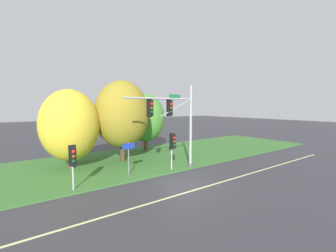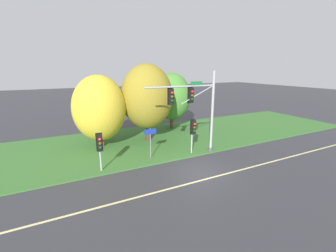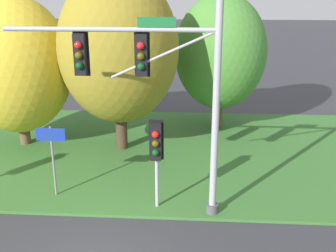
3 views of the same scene
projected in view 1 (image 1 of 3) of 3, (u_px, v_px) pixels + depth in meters
name	position (u px, v px, depth m)	size (l,w,h in m)	color
ground_plane	(183.00, 185.00, 15.41)	(160.00, 160.00, 0.00)	#333338
lane_stripe	(195.00, 190.00, 14.44)	(36.00, 0.16, 0.01)	beige
grass_verge	(129.00, 160.00, 22.05)	(48.00, 11.50, 0.10)	#386B2D
traffic_signal_mast	(175.00, 117.00, 18.22)	(6.46, 0.49, 7.04)	#9EA0A5
pedestrian_signal_near_kerb	(73.00, 158.00, 13.88)	(0.46, 0.55, 2.88)	#9EA0A5
pedestrian_signal_further_along	(173.00, 143.00, 18.45)	(0.46, 0.55, 3.07)	#9EA0A5
route_sign_post	(129.00, 153.00, 16.94)	(1.01, 0.08, 2.55)	slate
tree_nearest_road	(70.00, 125.00, 18.91)	(4.84, 4.84, 6.70)	brown
tree_left_of_mast	(122.00, 114.00, 21.31)	(5.10, 5.10, 7.70)	#423021
tree_behind_signpost	(145.00, 118.00, 26.59)	(4.52, 4.52, 6.72)	brown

